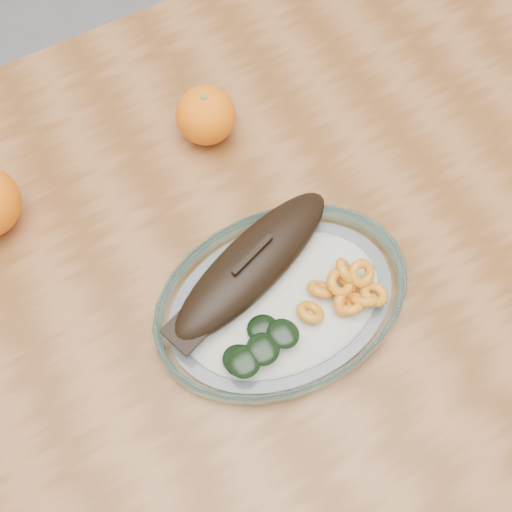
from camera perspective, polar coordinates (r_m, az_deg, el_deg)
name	(u,v)px	position (r m, az deg, el deg)	size (l,w,h in m)	color
ground	(226,400)	(1.47, -2.69, -12.65)	(3.00, 3.00, 0.00)	slate
dining_table	(205,298)	(0.85, -4.58, -3.78)	(1.20, 0.80, 0.75)	brown
plated_meal	(280,298)	(0.72, 2.19, -3.74)	(0.56, 0.56, 0.08)	white
orange_right	(206,115)	(0.82, -4.49, 12.36)	(0.08, 0.08, 0.08)	#FF5705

